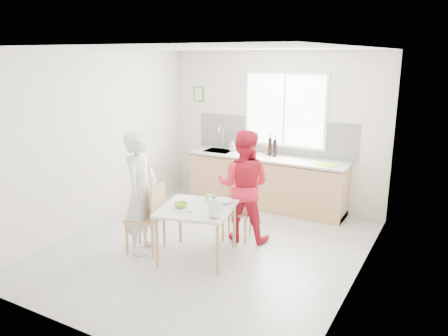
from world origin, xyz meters
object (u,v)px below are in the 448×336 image
object	(u,v)px
person_white	(141,192)
bowl_green	(181,205)
milk_jug	(214,207)
wine_bottle_b	(275,148)
dining_table	(197,213)
person_red	(244,186)
bowl_white	(224,201)
chair_left	(150,215)
chair_far	(238,207)
wine_bottle_a	(270,147)

from	to	relation	value
person_white	bowl_green	bearing A→B (deg)	-94.84
milk_jug	wine_bottle_b	world-z (taller)	wine_bottle_b
dining_table	person_red	distance (m)	0.90
bowl_white	dining_table	bearing A→B (deg)	-127.10
milk_jug	person_white	bearing A→B (deg)	165.85
dining_table	person_red	world-z (taller)	person_red
dining_table	chair_left	bearing A→B (deg)	-166.90
chair_left	person_white	distance (m)	0.33
dining_table	bowl_green	bearing A→B (deg)	-152.87
chair_far	wine_bottle_b	world-z (taller)	wine_bottle_b
dining_table	chair_left	world-z (taller)	chair_left
bowl_green	wine_bottle_b	xyz separation A→B (m)	(0.30, 2.42, 0.34)
bowl_green	dining_table	bearing A→B (deg)	27.13
person_red	bowl_green	bearing A→B (deg)	51.53
chair_left	bowl_white	distance (m)	1.03
chair_left	person_red	size ratio (longest dim) A/B	0.59
dining_table	person_white	world-z (taller)	person_white
chair_far	bowl_white	distance (m)	0.62
person_white	bowl_white	bearing A→B (deg)	-77.09
wine_bottle_a	bowl_green	bearing A→B (deg)	-94.61
bowl_green	wine_bottle_a	size ratio (longest dim) A/B	0.55
bowl_white	wine_bottle_a	distance (m)	2.08
wine_bottle_a	milk_jug	bearing A→B (deg)	-81.82
dining_table	milk_jug	world-z (taller)	milk_jug
person_red	bowl_green	size ratio (longest dim) A/B	9.25
chair_far	milk_jug	size ratio (longest dim) A/B	3.40
wine_bottle_b	wine_bottle_a	bearing A→B (deg)	168.53
chair_left	person_white	world-z (taller)	person_white
chair_far	bowl_green	size ratio (longest dim) A/B	4.82
dining_table	chair_far	xyz separation A→B (m)	(0.16, 0.87, -0.16)
person_white	person_red	size ratio (longest dim) A/B	1.03
chair_far	bowl_white	size ratio (longest dim) A/B	4.09
person_white	chair_left	bearing A→B (deg)	-90.00
bowl_green	wine_bottle_b	distance (m)	2.46
dining_table	chair_left	xyz separation A→B (m)	(-0.66, -0.15, -0.10)
person_red	milk_jug	bearing A→B (deg)	83.46
wine_bottle_a	chair_left	bearing A→B (deg)	-105.08
person_white	wine_bottle_a	distance (m)	2.65
chair_left	chair_far	bearing A→B (deg)	128.37
person_white	bowl_green	world-z (taller)	person_white
milk_jug	wine_bottle_b	size ratio (longest dim) A/B	0.83
chair_far	bowl_green	world-z (taller)	chair_far
person_white	person_red	xyz separation A→B (m)	(1.03, 1.02, -0.03)
dining_table	wine_bottle_b	bearing A→B (deg)	87.18
bowl_white	wine_bottle_b	world-z (taller)	wine_bottle_b
bowl_white	wine_bottle_a	xyz separation A→B (m)	(-0.22, 2.03, 0.35)
dining_table	bowl_white	bearing A→B (deg)	52.90
dining_table	bowl_white	size ratio (longest dim) A/B	5.30
wine_bottle_b	person_red	bearing A→B (deg)	-84.43
bowl_green	wine_bottle_b	size ratio (longest dim) A/B	0.58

